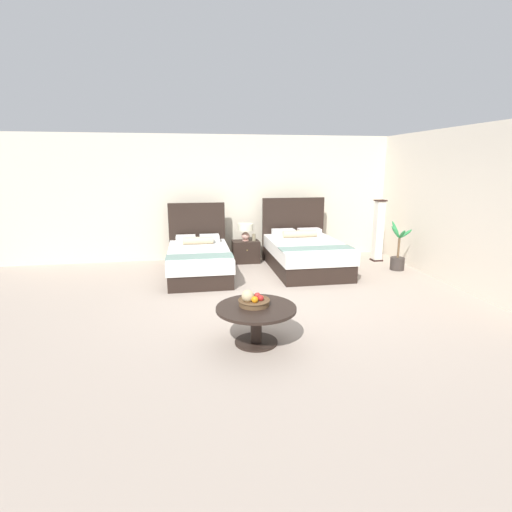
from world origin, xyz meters
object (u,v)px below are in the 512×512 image
(vase, at_px, (254,237))
(fruit_bowl, at_px, (253,300))
(bed_near_corner, at_px, (305,253))
(potted_palm, at_px, (398,257))
(nightstand, at_px, (246,252))
(bed_near_window, at_px, (199,259))
(table_lamp, at_px, (246,229))
(floor_lamp_corner, at_px, (378,231))
(coffee_table, at_px, (256,316))

(vase, distance_m, fruit_bowl, 3.90)
(bed_near_corner, height_order, potted_palm, bed_near_corner)
(nightstand, xyz_separation_m, fruit_bowl, (-0.48, -3.88, 0.28))
(nightstand, distance_m, potted_palm, 3.15)
(bed_near_window, distance_m, table_lamp, 1.38)
(potted_palm, bearing_deg, floor_lamp_corner, 93.52)
(bed_near_corner, distance_m, potted_palm, 1.88)
(bed_near_window, height_order, bed_near_corner, bed_near_corner)
(coffee_table, relative_size, potted_palm, 0.97)
(vase, relative_size, coffee_table, 0.16)
(floor_lamp_corner, relative_size, potted_palm, 1.38)
(bed_near_window, bearing_deg, potted_palm, -4.84)
(bed_near_window, xyz_separation_m, table_lamp, (1.03, 0.81, 0.42))
(bed_near_window, xyz_separation_m, bed_near_corner, (2.12, -0.01, 0.04))
(nightstand, relative_size, coffee_table, 0.61)
(nightstand, bearing_deg, floor_lamp_corner, -6.62)
(coffee_table, relative_size, floor_lamp_corner, 0.71)
(vase, distance_m, floor_lamp_corner, 2.74)
(bed_near_corner, height_order, table_lamp, bed_near_corner)
(table_lamp, xyz_separation_m, fruit_bowl, (-0.48, -3.90, -0.20))
(fruit_bowl, bearing_deg, vase, 80.35)
(fruit_bowl, bearing_deg, table_lamp, 82.99)
(bed_near_corner, xyz_separation_m, coffee_table, (-1.54, -3.14, 0.01))
(table_lamp, height_order, vase, table_lamp)
(nightstand, relative_size, table_lamp, 1.56)
(fruit_bowl, bearing_deg, coffee_table, -62.90)
(bed_near_corner, xyz_separation_m, potted_palm, (1.85, -0.33, -0.08))
(bed_near_window, bearing_deg, table_lamp, 38.33)
(bed_near_corner, bearing_deg, vase, 140.27)
(bed_near_corner, height_order, floor_lamp_corner, bed_near_corner)
(bed_near_corner, relative_size, potted_palm, 2.15)
(potted_palm, bearing_deg, bed_near_window, 175.16)
(bed_near_window, relative_size, floor_lamp_corner, 1.57)
(bed_near_corner, height_order, nightstand, bed_near_corner)
(vase, height_order, fruit_bowl, fruit_bowl)
(bed_near_window, height_order, nightstand, bed_near_window)
(bed_near_window, bearing_deg, nightstand, 37.64)
(nightstand, relative_size, potted_palm, 0.59)
(floor_lamp_corner, bearing_deg, bed_near_corner, -165.46)
(bed_near_window, bearing_deg, bed_near_corner, -0.20)
(bed_near_window, height_order, coffee_table, bed_near_window)
(vase, relative_size, floor_lamp_corner, 0.12)
(vase, bearing_deg, table_lamp, 160.91)
(table_lamp, bearing_deg, bed_near_corner, -37.01)
(fruit_bowl, distance_m, floor_lamp_corner, 4.90)
(coffee_table, xyz_separation_m, potted_palm, (3.39, 2.81, -0.09))
(vase, bearing_deg, fruit_bowl, -99.65)
(vase, height_order, coffee_table, vase)
(bed_near_corner, distance_m, table_lamp, 1.42)
(bed_near_window, xyz_separation_m, vase, (1.20, 0.75, 0.26))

